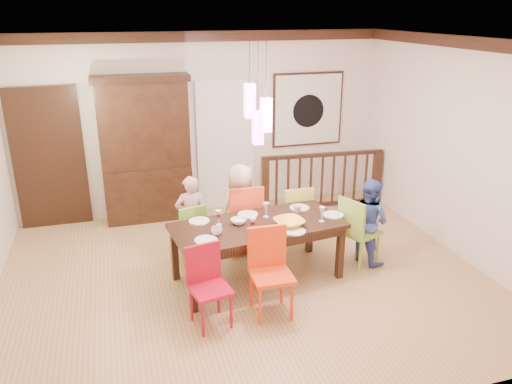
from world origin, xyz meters
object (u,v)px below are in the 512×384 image
object	(u,v)px
person_end_right	(369,221)
chair_end_right	(360,226)
dining_table	(258,230)
china_hutch	(146,150)
balustrade	(322,179)
person_far_left	(191,217)
person_far_mid	(241,209)
chair_far_left	(189,228)

from	to	relation	value
person_end_right	chair_end_right	bearing A→B (deg)	90.87
dining_table	china_hutch	bearing A→B (deg)	108.42
chair_end_right	balustrade	world-z (taller)	balustrade
chair_end_right	person_end_right	distance (m)	0.17
dining_table	person_end_right	xyz separation A→B (m)	(1.56, 0.05, -0.08)
china_hutch	person_far_left	world-z (taller)	china_hutch
china_hutch	person_far_mid	bearing A→B (deg)	-54.31
person_far_left	person_far_mid	bearing A→B (deg)	176.53
dining_table	person_far_mid	size ratio (longest dim) A/B	1.72
balustrade	person_far_left	bearing A→B (deg)	-150.03
dining_table	chair_end_right	world-z (taller)	chair_end_right
chair_end_right	person_end_right	xyz separation A→B (m)	(0.16, 0.06, 0.03)
chair_far_left	person_end_right	size ratio (longest dim) A/B	0.72
chair_end_right	person_end_right	world-z (taller)	person_end_right
china_hutch	chair_far_left	bearing A→B (deg)	-76.73
balustrade	person_far_mid	xyz separation A→B (m)	(-1.75, -1.21, 0.13)
chair_far_left	person_far_mid	bearing A→B (deg)	173.68
person_end_right	person_far_left	bearing A→B (deg)	50.28
chair_far_left	person_end_right	distance (m)	2.40
balustrade	person_far_mid	size ratio (longest dim) A/B	1.67
chair_far_left	china_hutch	world-z (taller)	china_hutch
chair_far_left	dining_table	bearing A→B (deg)	123.28
chair_far_left	person_end_right	xyz separation A→B (m)	(2.29, -0.68, 0.10)
chair_far_left	china_hutch	size ratio (longest dim) A/B	0.36
chair_end_right	china_hutch	size ratio (longest dim) A/B	0.42
china_hutch	person_far_left	size ratio (longest dim) A/B	1.97
person_far_left	person_far_mid	distance (m)	0.69
chair_far_left	chair_end_right	bearing A→B (deg)	148.78
chair_far_left	person_far_left	xyz separation A→B (m)	(0.05, 0.10, 0.10)
person_far_left	chair_end_right	bearing A→B (deg)	156.90
dining_table	china_hutch	size ratio (longest dim) A/B	0.95
person_far_mid	chair_far_left	bearing A→B (deg)	-10.73
dining_table	balustrade	world-z (taller)	balustrade
china_hutch	balustrade	world-z (taller)	china_hutch
china_hutch	person_far_mid	xyz separation A→B (m)	(1.12, -1.56, -0.52)
balustrade	person_far_mid	bearing A→B (deg)	-141.22
chair_end_right	person_far_mid	distance (m)	1.62
dining_table	chair_end_right	size ratio (longest dim) A/B	2.28
chair_far_left	person_far_mid	size ratio (longest dim) A/B	0.66
person_far_mid	person_end_right	bearing A→B (deg)	137.67
china_hutch	person_end_right	world-z (taller)	china_hutch
balustrade	chair_end_right	bearing A→B (deg)	-95.65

